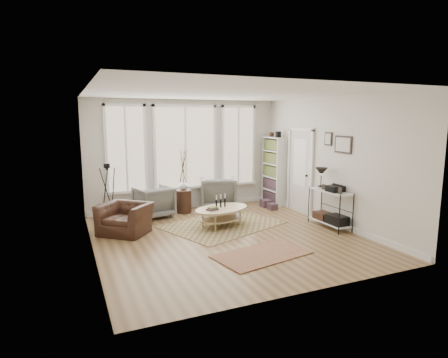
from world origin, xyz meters
name	(u,v)px	position (x,y,z in m)	size (l,w,h in m)	color
room	(227,168)	(0.02, 0.03, 1.43)	(5.50, 5.54, 2.90)	#937149
bay_window	(186,149)	(0.00, 2.71, 1.61)	(4.14, 0.12, 2.24)	tan
door	(300,169)	(2.57, 1.15, 1.12)	(0.09, 1.06, 2.22)	silver
bookcase	(274,171)	(2.44, 2.23, 0.96)	(0.31, 0.85, 2.06)	white
low_shelf	(330,205)	(2.38, -0.30, 0.51)	(0.38, 1.08, 1.30)	white
wall_art	(339,143)	(2.58, -0.27, 1.88)	(0.04, 0.88, 0.44)	black
rug_main	(222,224)	(0.26, 0.82, 0.01)	(2.49, 1.87, 0.01)	brown
rug_runner	(262,254)	(0.15, -1.22, 0.01)	(1.68, 0.93, 0.01)	maroon
coffee_table	(221,212)	(0.18, 0.71, 0.33)	(1.55, 1.25, 0.62)	tan
armchair_left	(154,202)	(-1.03, 2.13, 0.38)	(0.81, 0.84, 0.76)	slate
armchair_right	(218,193)	(0.77, 2.33, 0.43)	(0.92, 0.95, 0.86)	slate
side_table	(184,182)	(-0.21, 2.27, 0.79)	(0.39, 0.39, 1.64)	#382017
vase	(183,185)	(-0.19, 2.35, 0.72)	(0.25, 0.25, 0.26)	silver
accent_chair	(125,219)	(-1.88, 1.04, 0.32)	(0.99, 0.86, 0.64)	#382017
tripod_camera	(108,196)	(-2.10, 2.03, 0.64)	(0.49, 0.49, 1.39)	black
book_stack_near	(266,203)	(2.05, 1.98, 0.10)	(0.24, 0.31, 0.20)	brown
book_stack_far	(272,207)	(2.05, 1.62, 0.08)	(0.20, 0.26, 0.17)	brown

